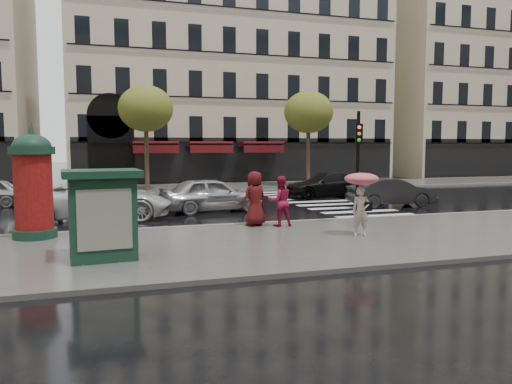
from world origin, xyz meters
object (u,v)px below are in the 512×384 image
object	(u,v)px
newsstand	(102,213)
car_darkgrey	(392,192)
man_burgundy	(255,199)
car_black	(326,185)
woman_red	(280,201)
car_white	(100,200)
woman_umbrella	(361,193)
morris_column	(33,182)
car_silver	(211,195)
traffic_light	(358,156)

from	to	relation	value
newsstand	car_darkgrey	xyz separation A→B (m)	(13.25, 7.90, -0.56)
man_burgundy	car_black	world-z (taller)	man_burgundy
woman_red	car_white	size ratio (longest dim) A/B	0.31
woman_umbrella	man_burgundy	world-z (taller)	woman_umbrella
woman_umbrella	newsstand	distance (m)	7.68
man_burgundy	car_darkgrey	xyz separation A→B (m)	(8.17, 4.19, -0.38)
car_white	woman_red	bearing A→B (deg)	-121.06
woman_umbrella	morris_column	bearing A→B (deg)	164.52
car_silver	car_white	world-z (taller)	car_white
woman_red	car_darkgrey	world-z (taller)	woman_red
car_silver	woman_red	bearing A→B (deg)	-173.23
car_white	car_black	size ratio (longest dim) A/B	1.15
woman_red	morris_column	bearing A→B (deg)	-1.02
woman_umbrella	newsstand	bearing A→B (deg)	-173.44
traffic_light	car_black	size ratio (longest dim) A/B	0.82
morris_column	car_silver	bearing A→B (deg)	37.64
car_darkgrey	car_black	xyz separation A→B (m)	(-1.13, 4.86, 0.02)
traffic_light	car_silver	size ratio (longest dim) A/B	0.89
woman_umbrella	car_white	bearing A→B (deg)	138.02
car_white	newsstand	bearing A→B (deg)	-174.14
woman_umbrella	traffic_light	world-z (taller)	traffic_light
woman_umbrella	car_silver	bearing A→B (deg)	111.31
woman_red	car_white	xyz separation A→B (m)	(-5.92, 4.41, -0.21)
morris_column	traffic_light	world-z (taller)	traffic_light
woman_umbrella	car_darkgrey	distance (m)	9.03
car_white	car_darkgrey	bearing A→B (deg)	-83.81
car_black	man_burgundy	bearing A→B (deg)	-40.50
car_darkgrey	car_white	bearing A→B (deg)	95.15
woman_red	newsstand	distance (m)	6.78
woman_umbrella	car_darkgrey	bearing A→B (deg)	51.30
man_burgundy	car_white	bearing A→B (deg)	-55.13
car_white	car_silver	bearing A→B (deg)	-74.51
car_darkgrey	man_burgundy	bearing A→B (deg)	121.74
traffic_light	car_silver	world-z (taller)	traffic_light
traffic_light	car_black	bearing A→B (deg)	70.61
car_white	man_burgundy	bearing A→B (deg)	-122.81
woman_umbrella	newsstand	size ratio (longest dim) A/B	0.92
woman_red	car_darkgrey	xyz separation A→B (m)	(7.36, 4.54, -0.30)
newsstand	car_silver	bearing A→B (deg)	61.68
woman_red	car_black	size ratio (longest dim) A/B	0.36
woman_red	newsstand	xyz separation A→B (m)	(-5.89, -3.36, 0.26)
morris_column	car_white	size ratio (longest dim) A/B	0.63
newsstand	car_white	world-z (taller)	newsstand
car_silver	car_black	size ratio (longest dim) A/B	0.93
woman_red	newsstand	bearing A→B (deg)	29.90
car_silver	car_white	bearing A→B (deg)	93.01
morris_column	car_white	xyz separation A→B (m)	(1.90, 4.24, -1.03)
newsstand	car_white	bearing A→B (deg)	90.23
traffic_light	car_darkgrey	world-z (taller)	traffic_light
traffic_light	newsstand	bearing A→B (deg)	-160.74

